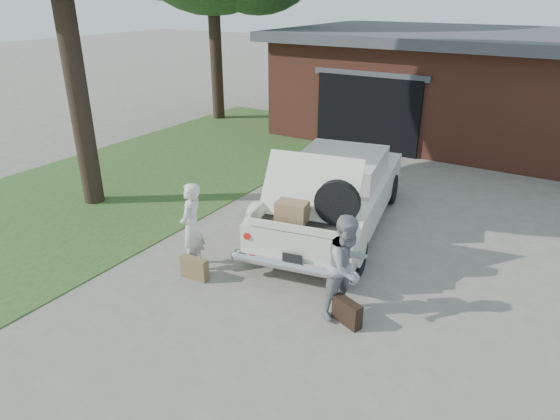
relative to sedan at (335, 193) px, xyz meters
The scene contains 8 objects.
ground 2.70m from the sedan, 91.27° to the right, with size 90.00×90.00×0.00m, color gray.
grass_strip 5.62m from the sedan, behind, with size 6.00×16.00×0.02m, color #2D4C1E.
house 8.97m from the sedan, 84.05° to the left, with size 12.80×7.80×3.30m.
sedan is the anchor object (origin of this frame).
woman_left 3.06m from the sedan, 116.35° to the right, with size 0.57×0.37×1.55m, color silver.
woman_right 3.01m from the sedan, 60.76° to the right, with size 0.77×0.60×1.59m, color gray.
suitcase_left 3.28m from the sedan, 109.78° to the right, with size 0.48×0.15×0.37m, color olive.
suitcase_right 3.31m from the sedan, 60.59° to the right, with size 0.49×0.15×0.38m, color black.
Camera 1 is at (3.98, -5.86, 4.43)m, focal length 32.00 mm.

